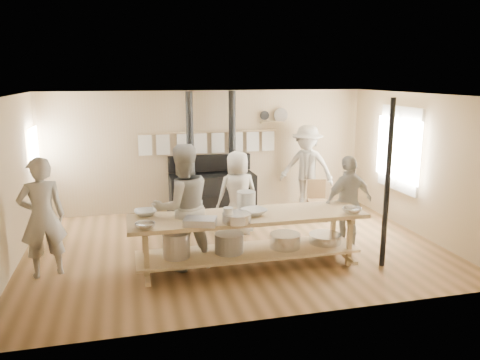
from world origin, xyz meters
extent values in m
plane|color=brown|center=(0.00, 0.00, 0.00)|extent=(7.00, 7.00, 0.00)
plane|color=tan|center=(0.00, 2.50, 1.30)|extent=(7.00, 0.00, 7.00)
plane|color=tan|center=(0.00, -2.50, 1.30)|extent=(7.00, 0.00, 7.00)
plane|color=tan|center=(-3.50, 0.00, 1.30)|extent=(0.00, 5.00, 5.00)
plane|color=tan|center=(3.50, 0.00, 1.30)|extent=(0.00, 5.00, 5.00)
plane|color=#BFAF8E|center=(0.00, 0.00, 2.60)|extent=(7.00, 7.00, 0.00)
cube|color=beige|center=(3.47, 0.60, 1.50)|extent=(0.06, 1.35, 1.65)
plane|color=white|center=(3.43, 0.60, 1.50)|extent=(0.00, 1.50, 1.50)
cube|color=beige|center=(3.42, 0.60, 1.50)|extent=(0.02, 0.03, 1.50)
plane|color=white|center=(-3.45, 2.00, 1.60)|extent=(0.00, 0.90, 0.90)
cube|color=black|center=(0.00, 2.10, 0.42)|extent=(1.80, 0.70, 0.85)
cube|color=black|center=(0.00, 2.10, 0.05)|extent=(1.90, 0.75, 0.10)
cube|color=black|center=(0.00, 2.40, 1.05)|extent=(1.80, 0.12, 0.35)
cylinder|color=black|center=(-0.45, 2.15, 1.73)|extent=(0.15, 0.15, 1.75)
cylinder|color=black|center=(0.45, 2.15, 1.73)|extent=(0.15, 0.15, 1.75)
cylinder|color=#B2B2B7|center=(-0.55, 2.10, 1.02)|extent=(0.36, 0.36, 0.34)
cylinder|color=gray|center=(0.55, 2.05, 1.00)|extent=(0.30, 0.30, 0.30)
cylinder|color=#A3815D|center=(0.00, 2.40, 1.72)|extent=(3.00, 0.04, 0.04)
cube|color=white|center=(-1.35, 2.40, 1.50)|extent=(0.28, 0.01, 0.46)
cube|color=white|center=(-0.96, 2.40, 1.50)|extent=(0.28, 0.01, 0.46)
cube|color=white|center=(-0.58, 2.40, 1.50)|extent=(0.28, 0.01, 0.46)
cube|color=white|center=(-0.19, 2.40, 1.50)|extent=(0.28, 0.01, 0.46)
cube|color=white|center=(0.19, 2.40, 1.50)|extent=(0.28, 0.01, 0.46)
cube|color=white|center=(0.58, 2.40, 1.50)|extent=(0.28, 0.01, 0.46)
cube|color=white|center=(0.96, 2.40, 1.50)|extent=(0.28, 0.01, 0.46)
cube|color=white|center=(1.35, 2.40, 1.50)|extent=(0.28, 0.01, 0.46)
cube|color=#A3815D|center=(1.40, 2.42, 1.90)|extent=(0.50, 0.14, 0.03)
cylinder|color=black|center=(1.25, 2.44, 2.05)|extent=(0.20, 0.04, 0.20)
cylinder|color=silver|center=(1.62, 2.44, 2.05)|extent=(0.32, 0.03, 0.32)
cube|color=#A3815D|center=(0.00, -0.90, 0.82)|extent=(3.60, 0.90, 0.06)
cube|color=#A3815D|center=(0.00, -0.90, 0.25)|extent=(3.40, 0.80, 0.04)
cube|color=#A3815D|center=(0.00, -0.90, 0.20)|extent=(3.30, 0.06, 0.06)
cube|color=#A3815D|center=(-1.55, -1.20, 0.42)|extent=(0.07, 0.07, 0.85)
cube|color=#A3815D|center=(-1.55, -0.60, 0.42)|extent=(0.07, 0.07, 0.85)
cube|color=#A3815D|center=(1.55, -1.20, 0.42)|extent=(0.07, 0.07, 0.85)
cube|color=#A3815D|center=(1.55, -0.60, 0.42)|extent=(0.07, 0.07, 0.85)
cylinder|color=#B2B2B7|center=(-1.10, -0.90, 0.46)|extent=(0.40, 0.40, 0.38)
cylinder|color=gray|center=(-0.30, -0.90, 0.42)|extent=(0.44, 0.44, 0.30)
cylinder|color=silver|center=(0.60, -0.90, 0.38)|extent=(0.48, 0.48, 0.22)
cylinder|color=silver|center=(1.30, -0.90, 0.34)|extent=(0.52, 0.52, 0.14)
cylinder|color=black|center=(2.05, -1.35, 1.30)|extent=(0.08, 0.08, 2.60)
imported|color=#A19B8F|center=(-2.98, -0.48, 0.90)|extent=(0.75, 0.60, 1.79)
imported|color=#A19B8F|center=(-0.96, -0.66, 0.96)|extent=(1.07, 0.91, 1.93)
imported|color=#A19B8F|center=(0.20, 0.62, 0.79)|extent=(0.82, 0.59, 1.58)
imported|color=#A19B8F|center=(1.86, -0.51, 0.81)|extent=(1.01, 0.58, 1.61)
imported|color=#A19B8F|center=(2.08, 1.95, 0.93)|extent=(1.38, 1.29, 1.87)
cube|color=brown|center=(2.00, 1.12, 0.20)|extent=(0.45, 0.45, 0.41)
cube|color=brown|center=(2.04, 1.29, 0.59)|extent=(0.38, 0.12, 0.45)
imported|color=white|center=(-1.52, -0.57, 0.89)|extent=(0.35, 0.35, 0.08)
imported|color=silver|center=(-1.55, -1.23, 0.89)|extent=(0.38, 0.38, 0.09)
imported|color=white|center=(0.08, -0.94, 0.90)|extent=(0.47, 0.47, 0.09)
imported|color=silver|center=(1.55, -1.23, 0.90)|extent=(0.36, 0.36, 0.09)
cube|color=#B2B2B7|center=(-0.79, -1.23, 0.90)|extent=(0.52, 0.42, 0.10)
cylinder|color=silver|center=(-0.26, -1.23, 0.92)|extent=(0.47, 0.47, 0.13)
cylinder|color=gray|center=(0.05, -0.57, 0.99)|extent=(0.38, 0.38, 0.27)
cylinder|color=white|center=(-0.79, -0.57, 0.94)|extent=(0.37, 0.37, 0.18)
cylinder|color=white|center=(-0.38, -1.23, 0.96)|extent=(0.19, 0.19, 0.22)
camera|label=1|loc=(-1.74, -7.48, 2.91)|focal=35.00mm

